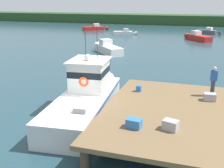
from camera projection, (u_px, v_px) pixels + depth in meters
ground_plane at (77, 120)px, 14.92m from camera, size 200.00×200.00×0.00m
dock at (167, 112)px, 13.23m from camera, size 6.00×9.00×1.20m
main_fishing_boat at (87, 96)px, 15.59m from camera, size 3.28×9.93×4.80m
crate_stack_mid_dock at (171, 125)px, 11.11m from camera, size 0.70×0.59×0.41m
crate_stack_near_edge at (134, 123)px, 11.30m from camera, size 0.65×0.51×0.38m
crate_single_far at (210, 97)px, 14.33m from camera, size 0.63×0.49×0.39m
bait_bucket at (139, 88)px, 15.75m from camera, size 0.32×0.32×0.34m
deckhand_by_the_boat at (213, 80)px, 14.88m from camera, size 0.36×0.22×1.63m
moored_boat_far_left at (198, 37)px, 43.51m from camera, size 4.40×5.24×1.46m
moored_boat_mid_harbor at (107, 48)px, 33.41m from camera, size 5.12×5.50×1.60m
moored_boat_off_the_point at (95, 28)px, 57.60m from camera, size 4.97×3.99×1.36m
moored_boat_outer_mooring at (207, 32)px, 51.48m from camera, size 4.97×2.54×1.25m
moored_boat_near_channel at (125, 33)px, 50.52m from camera, size 4.34×2.23×1.09m
mooring_buoy_inshore at (83, 64)px, 26.79m from camera, size 0.50×0.50×0.50m
far_shoreline at (176, 20)px, 71.07m from camera, size 120.00×8.00×2.40m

